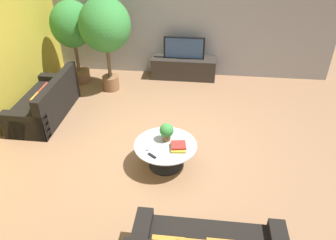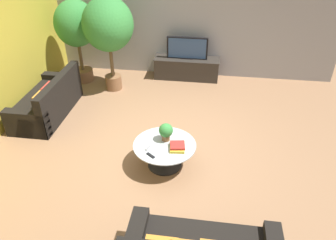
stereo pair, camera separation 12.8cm
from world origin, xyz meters
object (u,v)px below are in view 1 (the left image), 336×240
potted_palm_tall (72,28)px  potted_palm_corner (105,27)px  television (184,48)px  potted_plant_tabletop (167,131)px  couch_by_wall (46,103)px  coffee_table (166,151)px  media_console (184,68)px

potted_palm_tall → potted_palm_corner: size_ratio=0.92×
television → potted_palm_corner: potted_palm_corner is taller
potted_palm_tall → potted_plant_tabletop: size_ratio=6.38×
couch_by_wall → potted_plant_tabletop: size_ratio=5.93×
potted_palm_corner → couch_by_wall: bearing=-127.3°
potted_palm_corner → potted_plant_tabletop: potted_palm_corner is taller
coffee_table → potted_palm_tall: 4.03m
potted_plant_tabletop → potted_palm_tall: bearing=131.7°
potted_plant_tabletop → media_console: bearing=89.3°
coffee_table → potted_palm_tall: potted_palm_tall is taller
coffee_table → potted_palm_corner: 3.31m
media_console → potted_palm_corner: potted_palm_corner is taller
media_console → television: size_ratio=1.62×
potted_palm_tall → potted_plant_tabletop: (2.52, -2.83, -0.74)m
television → coffee_table: bearing=-90.7°
potted_palm_tall → potted_palm_corner: 0.97m
media_console → potted_palm_corner: bearing=-153.6°
media_console → television: 0.52m
couch_by_wall → potted_palm_corner: bearing=142.7°
coffee_table → couch_by_wall: size_ratio=0.56×
television → potted_palm_tall: potted_palm_tall is taller
potted_palm_tall → potted_palm_corner: (0.89, -0.34, 0.16)m
television → potted_plant_tabletop: television is taller
coffee_table → potted_plant_tabletop: potted_plant_tabletop is taller
potted_palm_corner → television: bearing=26.3°
television → coffee_table: television is taller
potted_plant_tabletop → coffee_table: bearing=-91.4°
coffee_table → potted_palm_corner: bearing=121.9°
potted_palm_corner → coffee_table: bearing=-58.1°
media_console → potted_plant_tabletop: potted_plant_tabletop is taller
television → couch_by_wall: size_ratio=0.55×
media_console → coffee_table: media_console is taller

